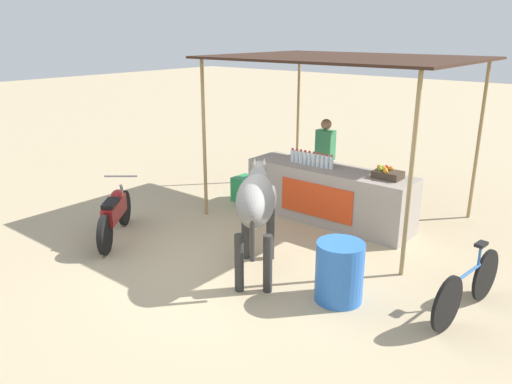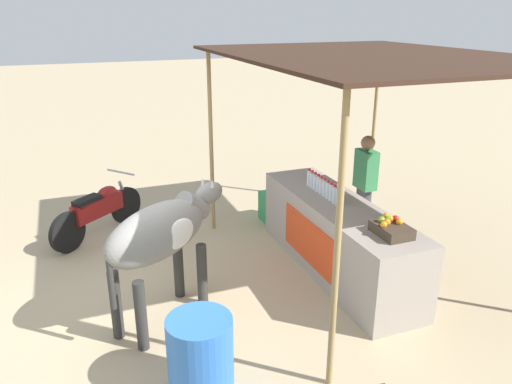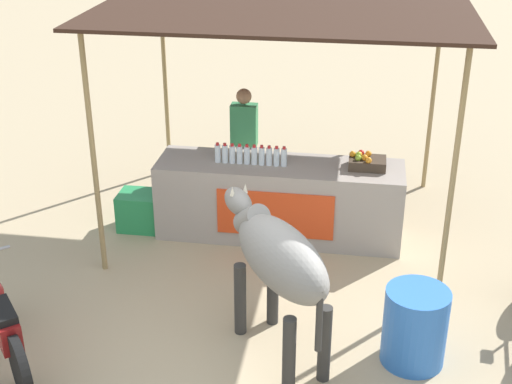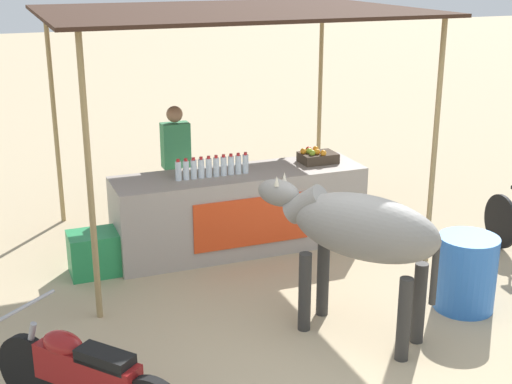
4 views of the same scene
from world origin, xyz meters
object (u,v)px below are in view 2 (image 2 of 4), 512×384
object	(u,v)px
cooler_box	(277,209)
cow	(162,234)
motorcycle_parked	(99,210)
stall_counter	(337,237)
fruit_crate	(391,228)
vendor_behind_counter	(364,190)
water_barrel	(201,356)

from	to	relation	value
cooler_box	cow	bearing A→B (deg)	-47.90
cow	motorcycle_parked	xyz separation A→B (m)	(-2.53, -0.51, -0.61)
stall_counter	fruit_crate	bearing A→B (deg)	3.03
vendor_behind_counter	motorcycle_parked	bearing A→B (deg)	-115.15
vendor_behind_counter	motorcycle_parked	size ratio (longest dim) A/B	1.15
vendor_behind_counter	water_barrel	bearing A→B (deg)	-54.93
cow	motorcycle_parked	distance (m)	2.65
stall_counter	cow	bearing A→B (deg)	-83.16
vendor_behind_counter	cow	xyz separation A→B (m)	(0.85, -3.08, 0.18)
cooler_box	water_barrel	world-z (taller)	water_barrel
cow	motorcycle_parked	world-z (taller)	cow
cow	fruit_crate	bearing A→B (deg)	72.46
fruit_crate	water_barrel	bearing A→B (deg)	-77.24
motorcycle_parked	vendor_behind_counter	bearing A→B (deg)	64.85
fruit_crate	motorcycle_parked	size ratio (longest dim) A/B	0.31
stall_counter	cow	size ratio (longest dim) A/B	1.78
water_barrel	fruit_crate	bearing A→B (deg)	102.76
cooler_box	cow	world-z (taller)	cow
fruit_crate	water_barrel	xyz separation A→B (m)	(0.53, -2.33, -0.65)
fruit_crate	cow	distance (m)	2.50
fruit_crate	cooler_box	xyz separation A→B (m)	(-2.77, -0.15, -0.79)
cooler_box	water_barrel	bearing A→B (deg)	-33.47
water_barrel	motorcycle_parked	world-z (taller)	motorcycle_parked
water_barrel	cow	distance (m)	1.44
motorcycle_parked	water_barrel	bearing A→B (deg)	8.37
stall_counter	motorcycle_parked	world-z (taller)	stall_counter
stall_counter	motorcycle_parked	bearing A→B (deg)	-128.45
cooler_box	cow	size ratio (longest dim) A/B	0.36
stall_counter	cooler_box	xyz separation A→B (m)	(-1.74, -0.10, -0.24)
water_barrel	cow	size ratio (longest dim) A/B	0.45
vendor_behind_counter	fruit_crate	bearing A→B (deg)	-23.59
fruit_crate	motorcycle_parked	bearing A→B (deg)	-138.64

